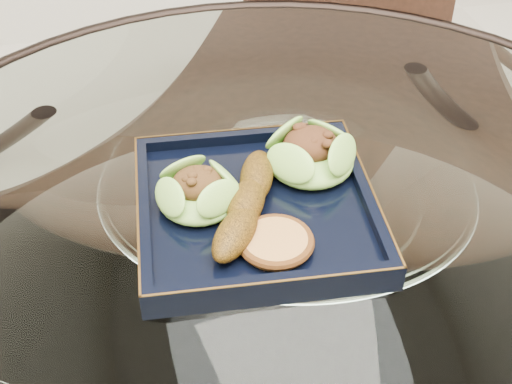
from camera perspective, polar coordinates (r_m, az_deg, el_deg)
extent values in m
cylinder|color=white|center=(0.85, 2.37, -1.61)|extent=(1.10, 1.10, 0.01)
torus|color=black|center=(0.85, 2.37, -1.61)|extent=(1.13, 1.13, 0.02)
cylinder|color=black|center=(1.38, 10.37, -4.26)|extent=(0.04, 0.04, 0.75)
cylinder|color=black|center=(1.30, -13.43, -7.97)|extent=(0.04, 0.04, 0.75)
cube|color=#331A11|center=(1.40, 5.68, 2.73)|extent=(0.56, 0.56, 0.04)
cylinder|color=#331A11|center=(1.46, -3.04, -8.51)|extent=(0.03, 0.03, 0.46)
cylinder|color=#331A11|center=(1.44, 11.49, -10.49)|extent=(0.03, 0.03, 0.46)
cylinder|color=#331A11|center=(1.72, -0.16, 0.45)|extent=(0.03, 0.03, 0.46)
cylinder|color=#331A11|center=(1.70, 12.01, -1.09)|extent=(0.03, 0.03, 0.46)
cube|color=black|center=(0.82, 0.00, -1.60)|extent=(0.29, 0.29, 0.02)
ellipsoid|color=olive|center=(0.81, -4.63, -0.14)|extent=(0.09, 0.09, 0.03)
ellipsoid|color=#5BA830|center=(0.86, 4.39, 2.89)|extent=(0.13, 0.13, 0.04)
ellipsoid|color=#633E0A|center=(0.79, -0.76, -0.90)|extent=(0.11, 0.18, 0.03)
cylinder|color=#BC783E|center=(0.76, 1.58, -4.09)|extent=(0.08, 0.08, 0.01)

